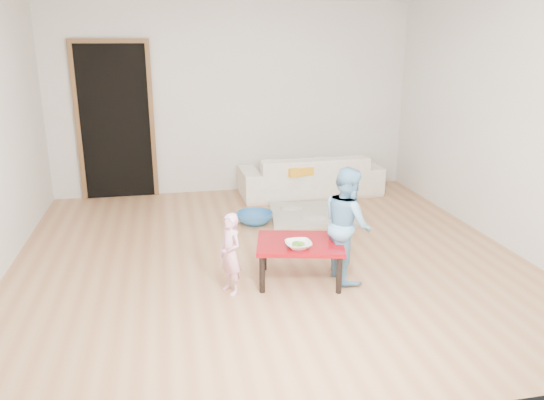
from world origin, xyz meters
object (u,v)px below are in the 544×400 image
object	(u,v)px
bowl	(298,245)
child_pink	(230,254)
red_table	(300,261)
child_blue	(347,224)
basin	(255,218)
sofa	(310,175)

from	to	relation	value
bowl	child_pink	bearing A→B (deg)	176.18
red_table	child_blue	world-z (taller)	child_blue
bowl	child_pink	size ratio (longest dim) A/B	0.32
red_table	basin	size ratio (longest dim) A/B	1.76
basin	red_table	bearing A→B (deg)	-85.02
child_blue	red_table	bearing A→B (deg)	84.29
sofa	red_table	bearing A→B (deg)	71.83
red_table	child_pink	world-z (taller)	child_pink
bowl	basin	bearing A→B (deg)	92.91
sofa	bowl	world-z (taller)	sofa
sofa	child_blue	world-z (taller)	child_blue
red_table	bowl	size ratio (longest dim) A/B	3.36
bowl	basin	size ratio (longest dim) A/B	0.52
basin	sofa	bearing A→B (deg)	47.72
sofa	basin	size ratio (longest dim) A/B	4.52
red_table	child_blue	distance (m)	0.54
bowl	red_table	bearing A→B (deg)	69.68
red_table	basin	distance (m)	1.62
bowl	child_pink	xyz separation A→B (m)	(-0.59, 0.04, -0.05)
sofa	basin	world-z (taller)	sofa
child_pink	red_table	bearing A→B (deg)	72.98
bowl	child_blue	bearing A→B (deg)	15.19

